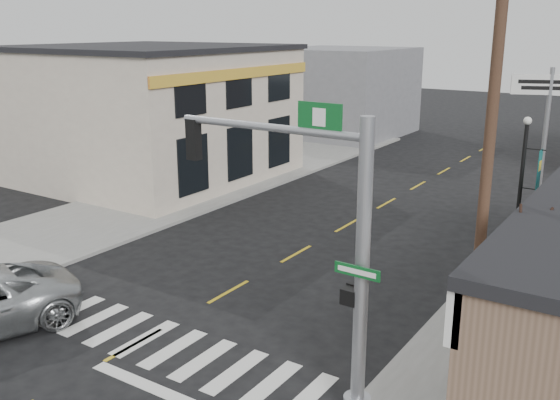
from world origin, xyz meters
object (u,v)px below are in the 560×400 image
Objects in this scene: traffic_signal_pole at (329,233)px; bare_tree at (557,229)px; dance_center_sign at (548,106)px; fire_hydrant at (509,320)px; lamp_post at (523,181)px; guide_sign at (549,237)px; utility_pole_near at (489,150)px.

bare_tree is (3.86, 2.57, 0.07)m from traffic_signal_pole.
dance_center_sign is at bearing 101.76° from bare_tree.
fire_hydrant is 4.65m from bare_tree.
lamp_post is (-1.06, 5.10, 2.58)m from fire_hydrant.
guide_sign is at bearing 74.30° from traffic_signal_pole.
dance_center_sign is at bearing 100.54° from utility_pole_near.
guide_sign is at bearing -97.19° from dance_center_sign.
lamp_post is 7.10m from utility_pole_near.
traffic_signal_pole is at bearing -76.64° from lamp_post.
fire_hydrant is (2.59, 5.33, -3.47)m from traffic_signal_pole.
guide_sign is at bearing 87.18° from fire_hydrant.
bare_tree is at bearing -65.30° from fire_hydrant.
dance_center_sign is (1.07, 15.98, 0.96)m from traffic_signal_pole.
bare_tree is 2.46m from utility_pole_near.
lamp_post is 1.02× the size of bare_tree.
utility_pole_near is (-0.70, -5.20, 3.47)m from guide_sign.
traffic_signal_pole is at bearing -113.26° from utility_pole_near.
utility_pole_near is at bearing -107.88° from fire_hydrant.
guide_sign is at bearing 99.77° from bare_tree.
fire_hydrant is 0.11× the size of dance_center_sign.
traffic_signal_pole is 9.57m from guide_sign.
utility_pole_near is at bearing -106.06° from dance_center_sign.
guide_sign is 0.26× the size of utility_pole_near.
traffic_signal_pole is 1.30× the size of bare_tree.
utility_pole_near reaches higher than dance_center_sign.
traffic_signal_pole is at bearing -114.53° from dance_center_sign.
traffic_signal_pole is at bearing -120.55° from guide_sign.
fire_hydrant is at bearing -56.58° from lamp_post.
traffic_signal_pole reaches higher than dance_center_sign.
guide_sign is 3.87× the size of fire_hydrant.
bare_tree is (1.27, -2.75, 3.53)m from fire_hydrant.
bare_tree is (2.32, -7.86, 0.95)m from lamp_post.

